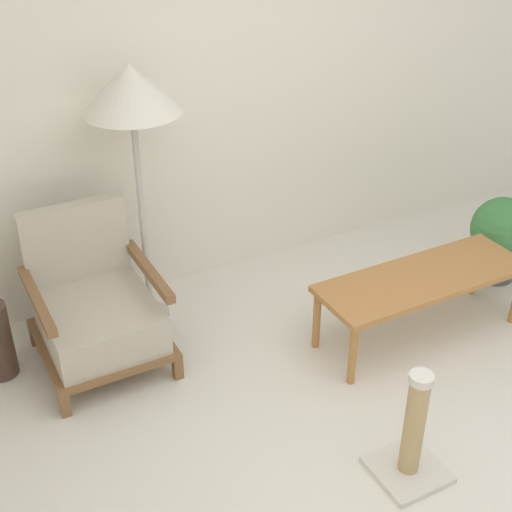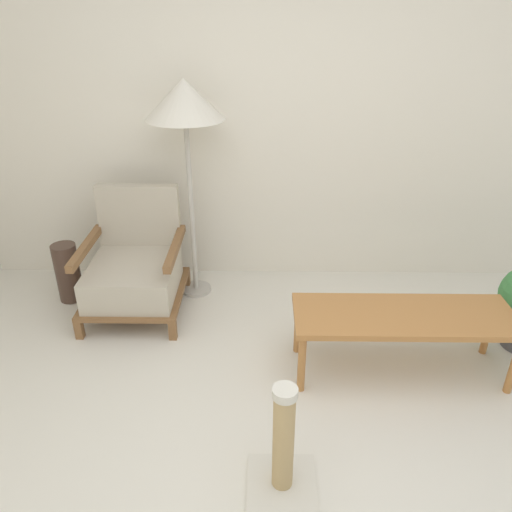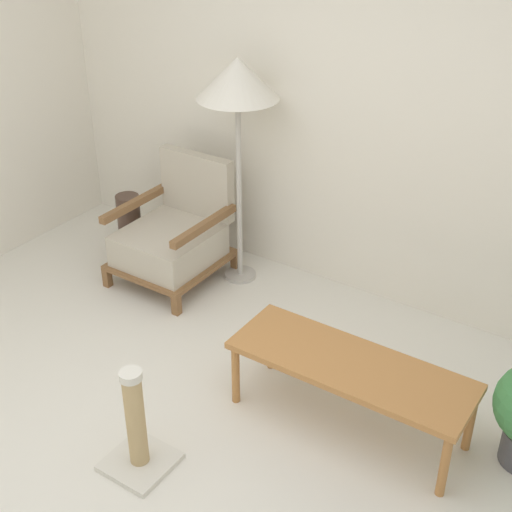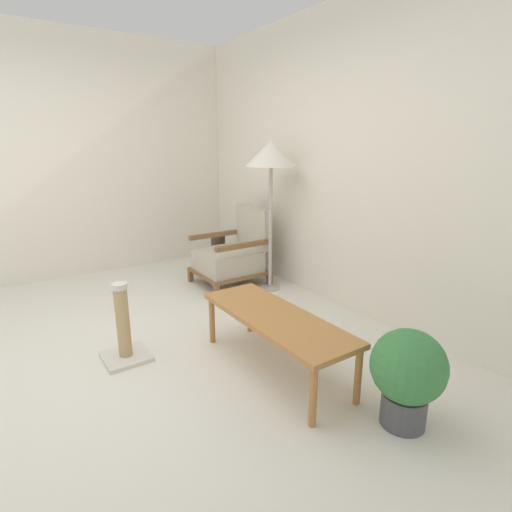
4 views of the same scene
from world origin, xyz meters
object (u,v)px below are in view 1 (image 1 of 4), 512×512
at_px(coffee_table, 423,282).
at_px(scratching_post, 412,441).
at_px(potted_plant, 502,234).
at_px(armchair, 96,309).
at_px(floor_lamp, 131,96).

xyz_separation_m(coffee_table, scratching_post, (-0.71, -0.82, -0.16)).
bearing_deg(potted_plant, coffee_table, -163.54).
relative_size(potted_plant, scratching_post, 0.97).
bearing_deg(armchair, floor_lamp, 31.84).
xyz_separation_m(potted_plant, scratching_post, (-1.56, -1.07, -0.12)).
height_order(floor_lamp, scratching_post, floor_lamp).
distance_m(armchair, floor_lamp, 1.15).
bearing_deg(potted_plant, scratching_post, -145.60).
height_order(armchair, potted_plant, armchair).
bearing_deg(coffee_table, scratching_post, -130.95).
xyz_separation_m(armchair, scratching_post, (0.98, -1.48, -0.12)).
distance_m(armchair, coffee_table, 1.82).
distance_m(floor_lamp, coffee_table, 1.89).
bearing_deg(floor_lamp, coffee_table, -34.63).
xyz_separation_m(floor_lamp, potted_plant, (2.16, -0.65, -1.05)).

